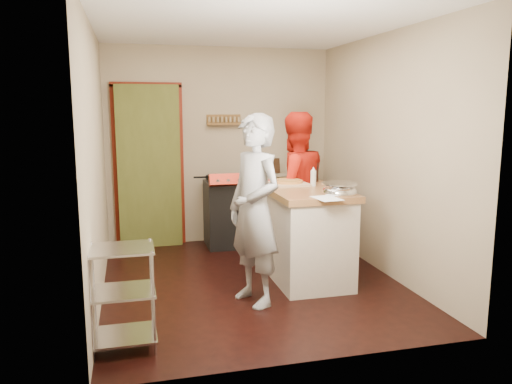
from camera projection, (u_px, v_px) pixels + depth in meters
floor at (251, 281)px, 5.27m from camera, size 3.50×3.50×0.00m
back_wall at (172, 159)px, 6.63m from camera, size 3.00×0.44×2.60m
left_wall at (96, 163)px, 4.69m from camera, size 0.04×3.50×2.60m
right_wall at (385, 155)px, 5.41m from camera, size 0.04×3.50×2.60m
ceiling at (250, 24)px, 4.83m from camera, size 3.00×3.50×0.02m
stove at (229, 212)px, 6.56m from camera, size 0.60×0.63×1.00m
wire_shelving at (123, 293)px, 3.74m from camera, size 0.48×0.40×0.80m
island at (304, 231)px, 5.32m from camera, size 0.76×1.44×1.29m
person_stripe at (255, 210)px, 4.56m from camera, size 0.64×0.76×1.76m
person_red at (294, 188)px, 5.80m from camera, size 0.95×0.79×1.76m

